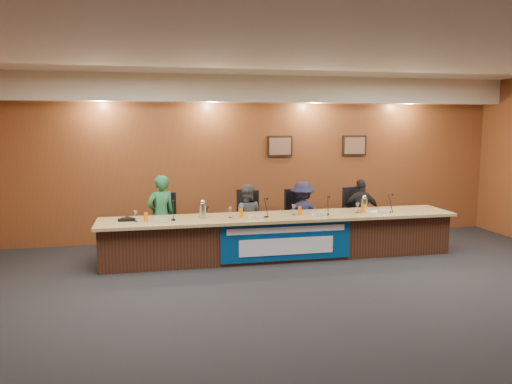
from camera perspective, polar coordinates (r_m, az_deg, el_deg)
floor at (r=6.57m, az=8.27°, el=-12.83°), size 10.00×10.00×0.00m
ceiling at (r=6.21m, az=8.88°, el=16.00°), size 10.00×8.00×0.04m
wall_back at (r=10.01m, az=0.47°, el=3.81°), size 10.00×0.04×3.20m
soffit at (r=9.76m, az=0.80°, el=11.63°), size 10.00×0.50×0.50m
dais_body at (r=8.66m, az=2.78°, el=-5.23°), size 6.00×0.80×0.70m
dais_top at (r=8.53m, az=2.88°, el=-2.85°), size 6.10×0.95×0.05m
banner at (r=8.26m, az=3.52°, el=-5.66°), size 2.20×0.02×0.65m
banner_text_upper at (r=8.21m, az=3.55°, el=-4.32°), size 2.00×0.01×0.10m
banner_text_lower at (r=8.27m, az=3.54°, el=-6.22°), size 1.60×0.01×0.28m
wall_photo_left at (r=10.06m, az=2.74°, el=5.24°), size 0.52×0.04×0.42m
wall_photo_right at (r=10.59m, az=11.18°, el=5.24°), size 0.52×0.04×0.42m
panelist_a at (r=8.89m, az=-10.80°, el=-2.64°), size 0.61×0.51×1.42m
panelist_b at (r=9.06m, az=-1.13°, el=-2.93°), size 0.68×0.58×1.22m
panelist_c at (r=9.32m, az=5.31°, el=-2.62°), size 0.84×0.53×1.24m
panelist_d at (r=9.73m, az=11.91°, el=-2.25°), size 0.78×0.43×1.26m
office_chair_a at (r=9.03m, az=-10.78°, el=-3.97°), size 0.61×0.61×0.08m
office_chair_b at (r=9.19m, az=-1.25°, el=-3.63°), size 0.63×0.63×0.08m
office_chair_c at (r=9.44m, az=5.12°, el=-3.34°), size 0.60×0.60×0.08m
office_chair_d at (r=9.85m, az=11.65°, el=-3.01°), size 0.61×0.61×0.08m
nameplate_a at (r=8.02m, az=-10.79°, el=-3.17°), size 0.24×0.08×0.10m
microphone_a at (r=8.19m, az=-9.43°, el=-3.15°), size 0.07×0.07×0.02m
juice_glass_a at (r=8.16m, az=-12.46°, el=-2.81°), size 0.06×0.06×0.15m
water_glass_a at (r=8.19m, az=-13.59°, el=-2.71°), size 0.08×0.08×0.18m
nameplate_b at (r=8.18m, az=0.11°, el=-2.81°), size 0.24×0.08×0.10m
microphone_b at (r=8.35m, az=1.12°, el=-2.84°), size 0.07×0.07×0.02m
juice_glass_b at (r=8.32m, az=-1.74°, el=-2.43°), size 0.06×0.06×0.15m
water_glass_b at (r=8.30m, az=-2.99°, el=-2.35°), size 0.08×0.08×0.18m
nameplate_c at (r=8.43m, az=7.35°, el=-2.55°), size 0.24×0.08×0.10m
microphone_c at (r=8.64m, az=8.12°, el=-2.56°), size 0.07×0.07×0.02m
juice_glass_c at (r=8.59m, az=5.01°, el=-2.13°), size 0.06×0.06×0.15m
water_glass_c at (r=8.55m, az=4.31°, el=-2.06°), size 0.08×0.08×0.18m
nameplate_d at (r=8.95m, az=14.33°, el=-2.13°), size 0.24×0.08×0.10m
microphone_d at (r=9.10m, az=14.98°, el=-2.21°), size 0.07×0.07×0.02m
juice_glass_d at (r=8.95m, az=12.18°, el=-1.87°), size 0.06×0.06×0.15m
water_glass_d at (r=8.90m, az=11.51°, el=-1.80°), size 0.08×0.08×0.18m
carafe_left at (r=8.29m, az=-6.10°, el=-2.15°), size 0.11×0.11×0.25m
carafe_right at (r=9.04m, az=12.24°, el=-1.48°), size 0.12×0.12×0.24m
speakerphone at (r=8.32m, az=-14.54°, el=-3.03°), size 0.32×0.32×0.05m
paper_stack at (r=9.07m, az=13.68°, el=-2.24°), size 0.26×0.33×0.01m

